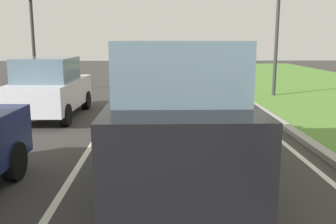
{
  "coord_description": "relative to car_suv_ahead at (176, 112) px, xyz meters",
  "views": [
    {
      "loc": [
        0.77,
        3.11,
        2.3
      ],
      "look_at": [
        0.92,
        8.74,
        1.2
      ],
      "focal_mm": 39.96,
      "sensor_mm": 36.0,
      "label": 1
    }
  ],
  "objects": [
    {
      "name": "ground_plane",
      "position": [
        -1.06,
        5.11,
        -1.17
      ],
      "size": [
        60.0,
        60.0,
        0.0
      ],
      "primitive_type": "plane",
      "color": "#383533"
    },
    {
      "name": "lane_line_center",
      "position": [
        -1.76,
        5.11,
        -1.16
      ],
      "size": [
        0.12,
        32.0,
        0.01
      ],
      "primitive_type": "cube",
      "color": "silver",
      "rests_on": "ground"
    },
    {
      "name": "lane_line_right_edge",
      "position": [
        2.54,
        5.11,
        -1.16
      ],
      "size": [
        0.12,
        32.0,
        0.01
      ],
      "primitive_type": "cube",
      "color": "silver",
      "rests_on": "ground"
    },
    {
      "name": "curb_right",
      "position": [
        3.04,
        5.11,
        -1.11
      ],
      "size": [
        0.24,
        48.0,
        0.12
      ],
      "primitive_type": "cube",
      "color": "#9E9B93",
      "rests_on": "ground"
    },
    {
      "name": "car_suv_ahead",
      "position": [
        0.0,
        0.0,
        0.0
      ],
      "size": [
        1.97,
        4.5,
        2.28
      ],
      "rotation": [
        0.0,
        0.0,
        0.0
      ],
      "color": "black",
      "rests_on": "ground"
    },
    {
      "name": "car_hatchback_far",
      "position": [
        -3.49,
        5.31,
        -0.28
      ],
      "size": [
        1.83,
        3.75,
        1.78
      ],
      "rotation": [
        0.0,
        0.0,
        -0.03
      ],
      "color": "silver",
      "rests_on": "ground"
    },
    {
      "name": "traffic_light_near_right",
      "position": [
        4.43,
        9.05,
        2.29
      ],
      "size": [
        0.32,
        0.5,
        5.04
      ],
      "color": "#2D2D2D",
      "rests_on": "ground"
    },
    {
      "name": "traffic_light_overhead_left",
      "position": [
        -5.63,
        10.57,
        2.28
      ],
      "size": [
        0.32,
        0.5,
        5.17
      ],
      "color": "#2D2D2D",
      "rests_on": "ground"
    }
  ]
}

